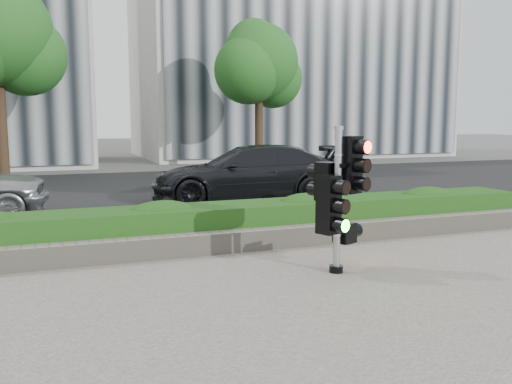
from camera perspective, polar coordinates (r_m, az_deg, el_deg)
ground at (r=7.38m, az=3.46°, el=-9.67°), size 120.00×120.00×0.00m
sidewalk at (r=5.34m, az=14.96°, el=-16.71°), size 16.00×11.00×0.03m
road at (r=16.82m, az=-10.56°, el=0.04°), size 60.00×13.00×0.02m
curb at (r=10.22m, az=-3.77°, el=-4.42°), size 60.00×0.25×0.12m
stone_wall at (r=9.03m, az=-1.46°, el=-5.11°), size 12.00×0.32×0.34m
hedge at (r=9.60m, az=-2.74°, el=-3.32°), size 12.00×1.00×0.68m
building_right at (r=34.57m, az=3.30°, el=13.93°), size 18.00×10.00×12.00m
tree_right at (r=23.63m, az=0.24°, el=13.18°), size 4.10×3.58×6.53m
traffic_signal at (r=7.70m, az=8.54°, el=-0.03°), size 0.76×0.67×2.07m
car_dark at (r=14.52m, az=-0.78°, el=2.00°), size 5.44×2.90×1.50m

